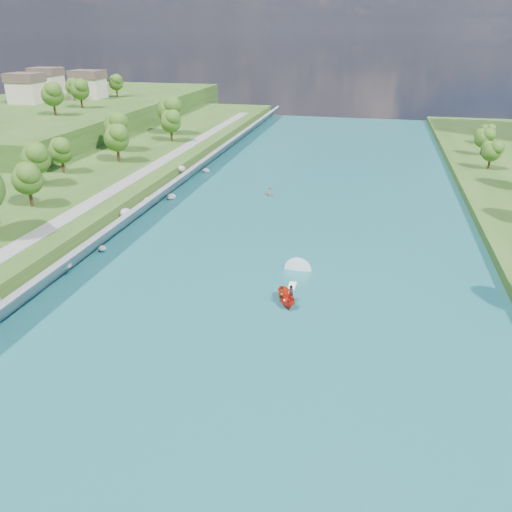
# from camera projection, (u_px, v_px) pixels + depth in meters

# --- Properties ---
(ground) EXTENTS (260.00, 260.00, 0.00)m
(ground) POSITION_uv_depth(u_px,v_px,m) (259.00, 318.00, 54.27)
(ground) COLOR #2D5119
(ground) RESTS_ON ground
(river_water) EXTENTS (55.00, 240.00, 0.10)m
(river_water) POSITION_uv_depth(u_px,v_px,m) (290.00, 247.00, 71.99)
(river_water) COLOR #1B6269
(river_water) RESTS_ON ground
(ridge_west) EXTENTS (60.00, 120.00, 9.00)m
(ridge_west) POSITION_uv_depth(u_px,v_px,m) (67.00, 116.00, 153.82)
(ridge_west) COLOR #2D5119
(ridge_west) RESTS_ON ground
(riprap_bank) EXTENTS (3.82, 236.00, 4.05)m
(riprap_bank) POSITION_uv_depth(u_px,v_px,m) (123.00, 222.00, 76.36)
(riprap_bank) COLOR slate
(riprap_bank) RESTS_ON ground
(riverside_path) EXTENTS (3.00, 200.00, 0.10)m
(riverside_path) POSITION_uv_depth(u_px,v_px,m) (84.00, 207.00, 77.31)
(riverside_path) COLOR gray
(riverside_path) RESTS_ON berm_west
(ridge_houses) EXTENTS (29.50, 29.50, 8.40)m
(ridge_houses) POSITION_uv_depth(u_px,v_px,m) (54.00, 84.00, 155.90)
(ridge_houses) COLOR beige
(ridge_houses) RESTS_ON ridge_west
(trees_ridge) EXTENTS (16.88, 44.77, 9.47)m
(trees_ridge) POSITION_uv_depth(u_px,v_px,m) (79.00, 90.00, 139.44)
(trees_ridge) COLOR #294E15
(trees_ridge) RESTS_ON ridge_west
(motorboat) EXTENTS (3.60, 18.93, 2.18)m
(motorboat) POSITION_uv_depth(u_px,v_px,m) (288.00, 292.00, 58.13)
(motorboat) COLOR red
(motorboat) RESTS_ON river_water
(raft) EXTENTS (3.17, 3.17, 1.53)m
(raft) POSITION_uv_depth(u_px,v_px,m) (270.00, 194.00, 94.19)
(raft) COLOR #96989E
(raft) RESTS_ON river_water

